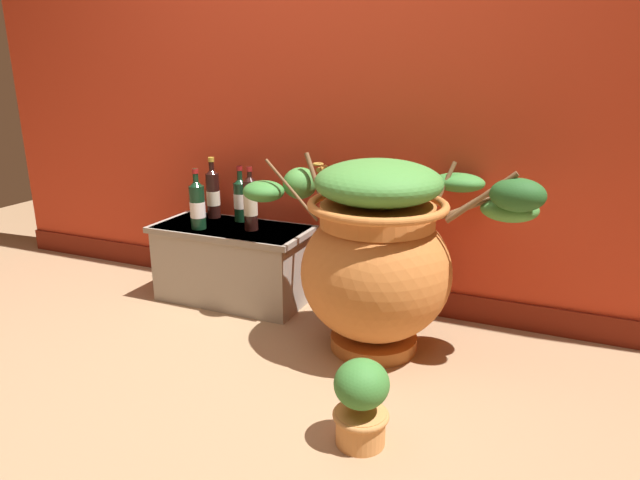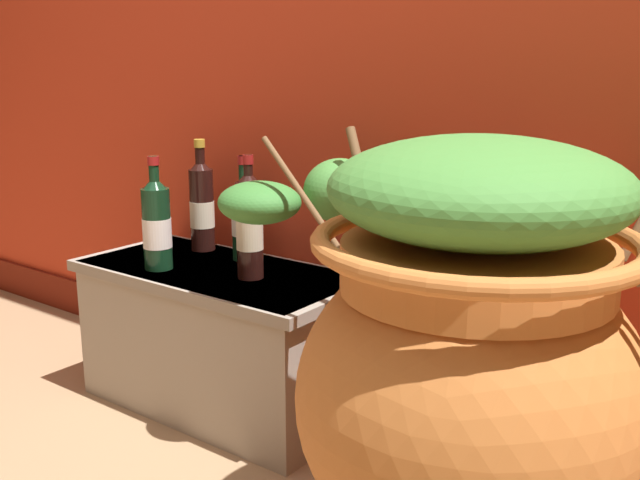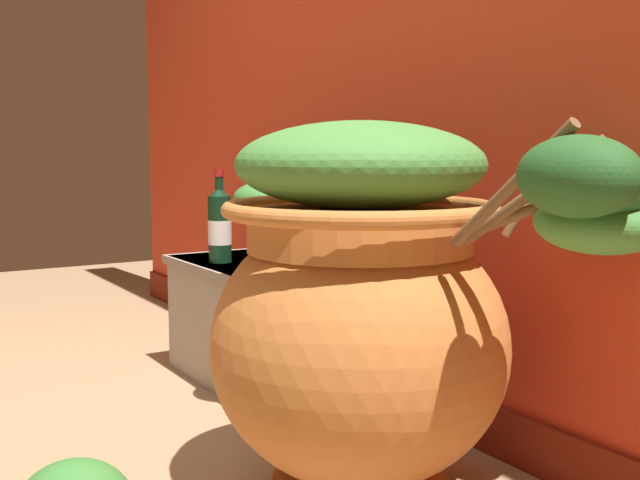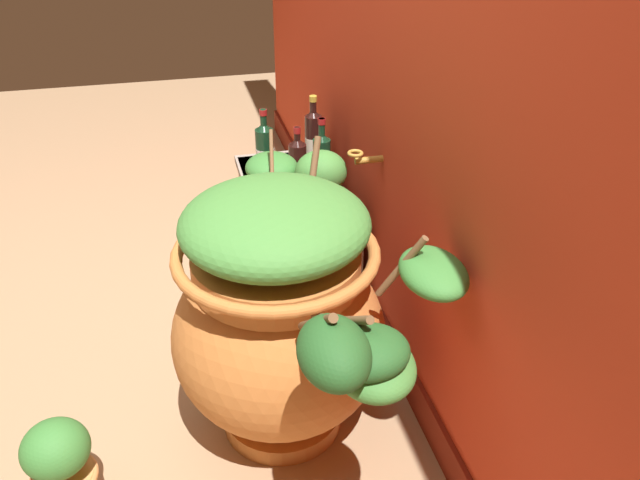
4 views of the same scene
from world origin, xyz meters
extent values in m
cube|color=maroon|center=(0.00, 1.10, 0.07)|extent=(4.40, 0.02, 0.14)
cylinder|color=#B28433|center=(-0.01, 1.05, 0.72)|extent=(0.02, 0.10, 0.02)
torus|color=#B28433|center=(-0.01, 1.00, 0.75)|extent=(0.06, 0.06, 0.01)
ellipsoid|color=#C17033|center=(0.42, 0.64, 0.36)|extent=(0.66, 0.66, 0.61)
cylinder|color=#C17033|center=(0.42, 0.64, 0.62)|extent=(0.49, 0.49, 0.09)
torus|color=#C17033|center=(0.42, 0.64, 0.67)|extent=(0.60, 0.60, 0.04)
cylinder|color=brown|center=(0.05, 0.83, 0.69)|extent=(0.16, 0.10, 0.29)
ellipsoid|color=#428438|center=(-0.06, 0.89, 0.67)|extent=(0.17, 0.19, 0.15)
cylinder|color=brown|center=(0.82, 0.72, 0.72)|extent=(0.27, 0.08, 0.21)
ellipsoid|color=#235623|center=(0.95, 0.75, 0.73)|extent=(0.17, 0.19, 0.09)
cylinder|color=brown|center=(0.81, 0.74, 0.69)|extent=(0.29, 0.11, 0.14)
ellipsoid|color=#428438|center=(0.93, 0.77, 0.67)|extent=(0.23, 0.19, 0.10)
cylinder|color=brown|center=(0.83, 0.66, 0.73)|extent=(0.27, 0.04, 0.23)
ellipsoid|color=#235623|center=(0.97, 0.67, 0.75)|extent=(0.21, 0.16, 0.13)
cylinder|color=brown|center=(-0.02, 0.71, 0.68)|extent=(0.29, 0.06, 0.26)
ellipsoid|color=#387A33|center=(-0.18, 0.73, 0.65)|extent=(0.20, 0.19, 0.10)
cylinder|color=brown|center=(0.63, 0.94, 0.71)|extent=(0.09, 0.11, 0.22)
ellipsoid|color=#387A33|center=(0.68, 1.01, 0.72)|extent=(0.24, 0.17, 0.09)
ellipsoid|color=#428438|center=(0.42, 0.64, 0.76)|extent=(0.54, 0.54, 0.19)
cube|color=#9E9384|center=(-0.46, 0.87, 0.21)|extent=(0.79, 0.38, 0.41)
cube|color=gray|center=(-0.46, 0.87, 0.40)|extent=(0.84, 0.40, 0.03)
cylinder|color=black|center=(-0.65, 1.00, 0.54)|extent=(0.07, 0.07, 0.25)
cone|color=black|center=(-0.65, 1.00, 0.67)|extent=(0.07, 0.07, 0.04)
cylinder|color=black|center=(-0.65, 1.00, 0.71)|extent=(0.03, 0.03, 0.09)
cylinder|color=#B7932D|center=(-0.65, 1.00, 0.74)|extent=(0.03, 0.03, 0.02)
cylinder|color=beige|center=(-0.65, 1.00, 0.52)|extent=(0.07, 0.07, 0.08)
cylinder|color=black|center=(-0.47, 0.99, 0.52)|extent=(0.07, 0.07, 0.21)
cone|color=black|center=(-0.47, 0.99, 0.64)|extent=(0.07, 0.07, 0.04)
cylinder|color=black|center=(-0.47, 0.99, 0.67)|extent=(0.03, 0.03, 0.09)
cylinder|color=maroon|center=(-0.47, 0.99, 0.70)|extent=(0.03, 0.03, 0.02)
cylinder|color=white|center=(-0.47, 0.99, 0.53)|extent=(0.08, 0.08, 0.08)
cylinder|color=black|center=(-0.33, 0.86, 0.54)|extent=(0.07, 0.07, 0.26)
cone|color=black|center=(-0.33, 0.86, 0.68)|extent=(0.07, 0.07, 0.04)
cylinder|color=black|center=(-0.33, 0.86, 0.71)|extent=(0.02, 0.02, 0.07)
cylinder|color=maroon|center=(-0.33, 0.86, 0.73)|extent=(0.03, 0.03, 0.02)
cylinder|color=beige|center=(-0.33, 0.86, 0.55)|extent=(0.07, 0.07, 0.11)
cylinder|color=black|center=(-0.60, 0.77, 0.53)|extent=(0.08, 0.08, 0.23)
cone|color=black|center=(-0.60, 0.77, 0.65)|extent=(0.08, 0.08, 0.04)
cylinder|color=black|center=(-0.60, 0.77, 0.68)|extent=(0.03, 0.03, 0.09)
cylinder|color=maroon|center=(-0.60, 0.77, 0.72)|extent=(0.03, 0.03, 0.02)
cylinder|color=silver|center=(-0.60, 0.77, 0.51)|extent=(0.08, 0.08, 0.08)
camera|label=1|loc=(1.10, -1.57, 1.22)|focal=31.54mm
camera|label=2|loc=(0.96, -0.55, 0.99)|focal=41.62mm
camera|label=3|loc=(1.75, -0.30, 0.79)|focal=42.55mm
camera|label=4|loc=(1.99, 0.39, 1.66)|focal=36.86mm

